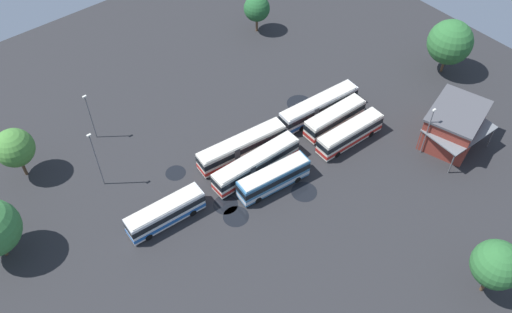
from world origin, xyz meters
The scene contains 22 objects.
ground_plane centered at (0.00, 0.00, 0.00)m, with size 106.96×106.96×0.00m, color #28282B.
bus_row0_slot1 centered at (-14.80, 0.77, 1.78)m, with size 10.81×3.27×3.36m.
bus_row1_slot0 centered at (-0.13, -3.70, 1.78)m, with size 10.88×3.72×3.36m.
bus_row1_slot1 centered at (-0.32, -0.13, 1.78)m, with size 13.83×2.86×3.36m.
bus_row1_slot2 centered at (0.18, 3.71, 1.78)m, with size 13.96×4.06×3.36m.
bus_row2_slot0 centered at (14.21, -4.40, 1.78)m, with size 11.28×3.02×3.36m.
bus_row2_slot1 centered at (14.82, -0.62, 1.78)m, with size 10.58×2.82×3.36m.
bus_row2_slot2 centered at (14.68, 2.74, 1.78)m, with size 13.93×3.62×3.36m.
depot_building centered at (26.05, -13.70, 3.08)m, with size 10.98×9.45×6.12m.
maintenance_shelter centered at (25.25, -15.04, 3.81)m, with size 9.66×6.83×4.01m.
lamp_post_by_building centered at (20.89, -12.63, 4.69)m, with size 0.56×0.28×8.54m.
lamp_post_mid_lot centered at (-18.05, 11.75, 5.31)m, with size 0.56×0.28×9.78m.
lamp_post_near_entrance centered at (-14.41, 20.64, 4.52)m, with size 0.56×0.28×8.21m.
tree_west_edge centered at (8.62, -31.68, 5.68)m, with size 5.75×5.75×8.57m.
tree_northwest centered at (-25.67, 20.40, 5.42)m, with size 5.39×5.39×8.13m.
tree_south_edge centered at (38.57, -2.75, 5.98)m, with size 7.36×7.36×9.67m.
tree_east_edge centered at (21.90, 26.44, 4.73)m, with size 4.72×4.72×7.11m.
puddle_back_corner centered at (14.39, 6.63, 0.00)m, with size 4.12×4.12×0.01m, color black.
puddle_centre_drain centered at (-7.34, -4.45, 0.00)m, with size 3.49×3.49×0.01m, color black.
puddle_front_lane centered at (-9.23, 7.04, 0.00)m, with size 2.93×2.93×0.01m, color black.
puddle_between_rows centered at (-7.18, -1.99, 0.00)m, with size 3.41×3.41×0.01m, color black.
puddle_near_shelter centered at (2.53, -7.17, 0.00)m, with size 3.62×3.62×0.01m, color black.
Camera 1 is at (-32.86, -39.48, 59.21)m, focal length 38.46 mm.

